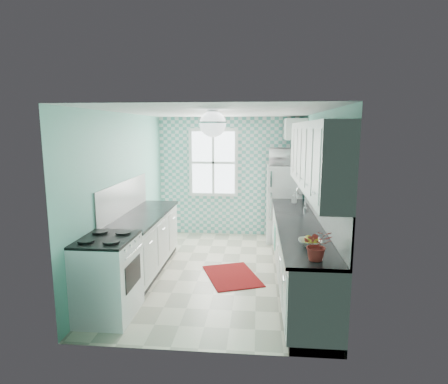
# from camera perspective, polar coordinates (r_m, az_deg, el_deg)

# --- Properties ---
(floor) EXTENTS (3.00, 4.40, 0.02)m
(floor) POSITION_cam_1_polar(r_m,az_deg,el_deg) (6.14, -0.69, -12.06)
(floor) COLOR beige
(floor) RESTS_ON ground
(ceiling) EXTENTS (3.00, 4.40, 0.02)m
(ceiling) POSITION_cam_1_polar(r_m,az_deg,el_deg) (5.71, -0.74, 12.14)
(ceiling) COLOR white
(ceiling) RESTS_ON wall_back
(wall_back) EXTENTS (3.00, 0.02, 2.50)m
(wall_back) POSITION_cam_1_polar(r_m,az_deg,el_deg) (7.97, 0.92, 2.36)
(wall_back) COLOR #73C5B1
(wall_back) RESTS_ON floor
(wall_front) EXTENTS (3.00, 0.02, 2.50)m
(wall_front) POSITION_cam_1_polar(r_m,az_deg,el_deg) (3.66, -4.31, -6.45)
(wall_front) COLOR #73C5B1
(wall_front) RESTS_ON floor
(wall_left) EXTENTS (0.02, 4.40, 2.50)m
(wall_left) POSITION_cam_1_polar(r_m,az_deg,el_deg) (6.13, -14.89, -0.17)
(wall_left) COLOR #73C5B1
(wall_left) RESTS_ON floor
(wall_right) EXTENTS (0.02, 4.40, 2.50)m
(wall_right) POSITION_cam_1_polar(r_m,az_deg,el_deg) (5.84, 14.20, -0.63)
(wall_right) COLOR #73C5B1
(wall_right) RESTS_ON floor
(accent_wall) EXTENTS (3.00, 0.01, 2.50)m
(accent_wall) POSITION_cam_1_polar(r_m,az_deg,el_deg) (7.95, 0.91, 2.34)
(accent_wall) COLOR #5BB0A5
(accent_wall) RESTS_ON wall_back
(window) EXTENTS (1.04, 0.05, 1.44)m
(window) POSITION_cam_1_polar(r_m,az_deg,el_deg) (7.92, -1.63, 4.50)
(window) COLOR white
(window) RESTS_ON wall_back
(backsplash_right) EXTENTS (0.02, 3.60, 0.51)m
(backsplash_right) POSITION_cam_1_polar(r_m,az_deg,el_deg) (5.45, 14.59, -1.94)
(backsplash_right) COLOR white
(backsplash_right) RESTS_ON wall_right
(backsplash_left) EXTENTS (0.02, 2.15, 0.51)m
(backsplash_left) POSITION_cam_1_polar(r_m,az_deg,el_deg) (6.07, -14.91, -0.80)
(backsplash_left) COLOR white
(backsplash_left) RESTS_ON wall_left
(upper_cabinets_right) EXTENTS (0.33, 3.20, 0.90)m
(upper_cabinets_right) POSITION_cam_1_polar(r_m,az_deg,el_deg) (5.14, 13.59, 5.35)
(upper_cabinets_right) COLOR white
(upper_cabinets_right) RESTS_ON wall_right
(upper_cabinet_fridge) EXTENTS (0.40, 0.74, 0.40)m
(upper_cabinet_fridge) POSITION_cam_1_polar(r_m,az_deg,el_deg) (7.54, 10.76, 9.40)
(upper_cabinet_fridge) COLOR white
(upper_cabinet_fridge) RESTS_ON wall_right
(ceiling_light) EXTENTS (0.34, 0.34, 0.35)m
(ceiling_light) POSITION_cam_1_polar(r_m,az_deg,el_deg) (4.91, -1.72, 10.36)
(ceiling_light) COLOR silver
(ceiling_light) RESTS_ON ceiling
(base_cabinets_right) EXTENTS (0.60, 3.60, 0.90)m
(base_cabinets_right) POSITION_cam_1_polar(r_m,az_deg,el_deg) (5.61, 11.32, -9.39)
(base_cabinets_right) COLOR white
(base_cabinets_right) RESTS_ON floor
(countertop_right) EXTENTS (0.63, 3.60, 0.04)m
(countertop_right) POSITION_cam_1_polar(r_m,az_deg,el_deg) (5.47, 11.33, -4.73)
(countertop_right) COLOR black
(countertop_right) RESTS_ON base_cabinets_right
(base_cabinets_left) EXTENTS (0.60, 2.15, 0.90)m
(base_cabinets_left) POSITION_cam_1_polar(r_m,az_deg,el_deg) (6.15, -12.07, -7.70)
(base_cabinets_left) COLOR white
(base_cabinets_left) RESTS_ON floor
(countertop_left) EXTENTS (0.63, 2.15, 0.04)m
(countertop_left) POSITION_cam_1_polar(r_m,az_deg,el_deg) (6.02, -12.09, -3.43)
(countertop_left) COLOR black
(countertop_left) RESTS_ON base_cabinets_left
(fridge) EXTENTS (0.67, 0.67, 1.54)m
(fridge) POSITION_cam_1_polar(r_m,az_deg,el_deg) (7.62, 9.02, -1.74)
(fridge) COLOR white
(fridge) RESTS_ON floor
(stove) EXTENTS (0.64, 0.80, 0.97)m
(stove) POSITION_cam_1_polar(r_m,az_deg,el_deg) (4.83, -17.32, -12.12)
(stove) COLOR white
(stove) RESTS_ON floor
(sink) EXTENTS (0.48, 0.40, 0.53)m
(sink) POSITION_cam_1_polar(r_m,az_deg,el_deg) (6.25, 10.74, -2.79)
(sink) COLOR silver
(sink) RESTS_ON countertop_right
(rug) EXTENTS (1.03, 1.21, 0.02)m
(rug) POSITION_cam_1_polar(r_m,az_deg,el_deg) (5.94, 1.23, -12.67)
(rug) COLOR #770307
(rug) RESTS_ON floor
(dish_towel) EXTENTS (0.05, 0.26, 0.39)m
(dish_towel) POSITION_cam_1_polar(r_m,az_deg,el_deg) (6.30, 7.76, -6.85)
(dish_towel) COLOR #4BAFAF
(dish_towel) RESTS_ON base_cabinets_right
(fruit_bowl) EXTENTS (0.28, 0.28, 0.07)m
(fruit_bowl) POSITION_cam_1_polar(r_m,az_deg,el_deg) (4.43, 13.00, -7.51)
(fruit_bowl) COLOR white
(fruit_bowl) RESTS_ON countertop_right
(potted_plant) EXTENTS (0.30, 0.27, 0.33)m
(potted_plant) POSITION_cam_1_polar(r_m,az_deg,el_deg) (3.93, 14.03, -7.81)
(potted_plant) COLOR #B30E23
(potted_plant) RESTS_ON countertop_right
(soap_bottle) EXTENTS (0.11, 0.11, 0.19)m
(soap_bottle) POSITION_cam_1_polar(r_m,az_deg,el_deg) (6.83, 10.67, -0.84)
(soap_bottle) COLOR #99B0C9
(soap_bottle) RESTS_ON countertop_right
(microwave) EXTENTS (0.62, 0.43, 0.34)m
(microwave) POSITION_cam_1_polar(r_m,az_deg,el_deg) (7.50, 9.21, 5.32)
(microwave) COLOR silver
(microwave) RESTS_ON fridge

